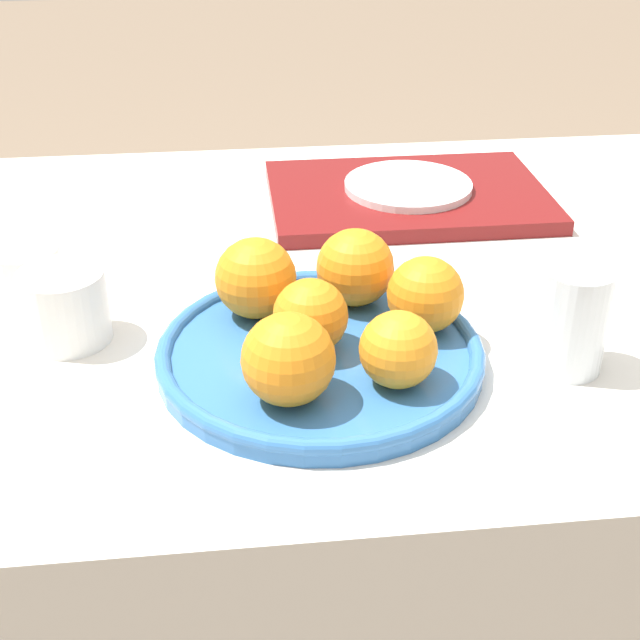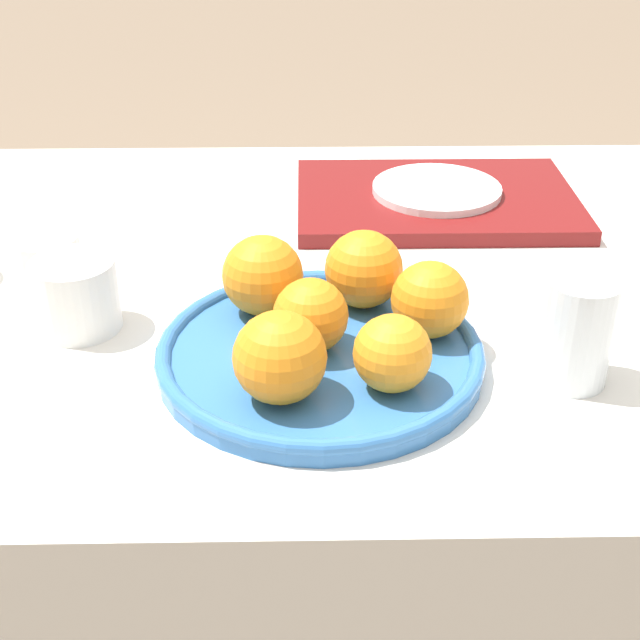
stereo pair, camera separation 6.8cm
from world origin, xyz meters
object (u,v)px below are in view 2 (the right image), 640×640
(orange_4, at_px, (263,275))
(cup_0, at_px, (76,295))
(orange_2, at_px, (430,300))
(water_glass, at_px, (576,331))
(fruit_platter, at_px, (320,353))
(serving_tray, at_px, (436,200))
(orange_0, at_px, (311,316))
(orange_5, at_px, (392,353))
(side_plate, at_px, (437,189))
(orange_1, at_px, (364,269))
(cup_1, at_px, (47,262))
(orange_3, at_px, (280,358))

(orange_4, distance_m, cup_0, 0.19)
(orange_2, bearing_deg, water_glass, -24.01)
(orange_4, relative_size, water_glass, 0.79)
(fruit_platter, height_order, serving_tray, fruit_platter)
(orange_0, xyz_separation_m, water_glass, (0.24, -0.03, -0.00))
(orange_4, xyz_separation_m, orange_5, (0.12, -0.14, -0.01))
(orange_4, height_order, side_plate, orange_4)
(orange_1, bearing_deg, serving_tray, 68.53)
(fruit_platter, distance_m, orange_0, 0.04)
(orange_0, relative_size, orange_1, 0.89)
(side_plate, bearing_deg, cup_1, -154.86)
(side_plate, relative_size, cup_0, 1.99)
(fruit_platter, bearing_deg, orange_3, -114.93)
(orange_3, height_order, serving_tray, orange_3)
(orange_5, bearing_deg, water_glass, 11.47)
(fruit_platter, height_order, orange_4, orange_4)
(orange_5, bearing_deg, fruit_platter, 134.57)
(fruit_platter, distance_m, orange_5, 0.10)
(orange_1, distance_m, water_glass, 0.22)
(orange_2, distance_m, orange_4, 0.17)
(fruit_platter, xyz_separation_m, orange_5, (0.06, -0.06, 0.04))
(serving_tray, distance_m, side_plate, 0.02)
(orange_4, relative_size, serving_tray, 0.22)
(orange_1, relative_size, cup_0, 0.94)
(serving_tray, bearing_deg, fruit_platter, -112.90)
(fruit_platter, height_order, orange_2, orange_2)
(water_glass, bearing_deg, orange_3, -169.72)
(orange_3, xyz_separation_m, cup_0, (-0.21, 0.15, -0.02))
(side_plate, bearing_deg, orange_5, -102.59)
(orange_3, bearing_deg, fruit_platter, 65.07)
(orange_0, height_order, orange_3, orange_3)
(orange_2, xyz_separation_m, water_glass, (0.13, -0.06, -0.00))
(fruit_platter, relative_size, orange_2, 4.15)
(serving_tray, xyz_separation_m, cup_0, (-0.41, -0.31, 0.03))
(orange_1, relative_size, side_plate, 0.47)
(cup_0, bearing_deg, orange_3, -36.11)
(water_glass, xyz_separation_m, side_plate, (-0.07, 0.41, -0.03))
(orange_0, bearing_deg, water_glass, -7.39)
(orange_1, distance_m, orange_4, 0.10)
(orange_2, bearing_deg, serving_tray, 81.10)
(cup_1, bearing_deg, orange_3, -42.87)
(side_plate, bearing_deg, orange_0, -114.17)
(orange_5, relative_size, serving_tray, 0.19)
(cup_0, xyz_separation_m, cup_1, (-0.05, 0.09, -0.01))
(orange_1, bearing_deg, cup_0, -177.36)
(orange_1, xyz_separation_m, orange_4, (-0.10, -0.01, 0.00))
(orange_1, height_order, side_plate, orange_1)
(water_glass, bearing_deg, cup_1, 159.85)
(orange_1, xyz_separation_m, cup_0, (-0.29, -0.01, -0.02))
(orange_3, relative_size, cup_1, 1.07)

